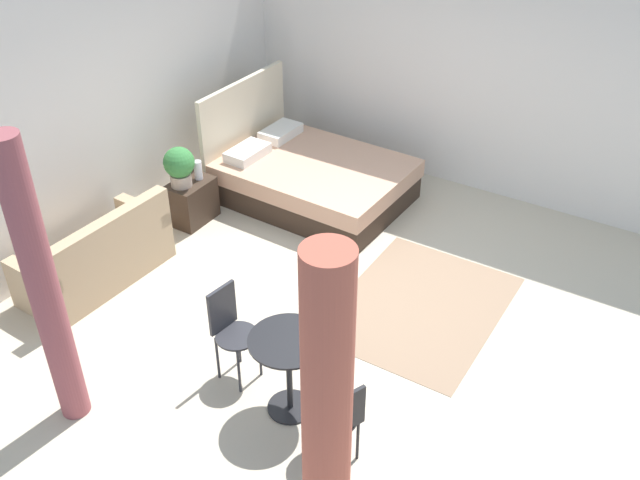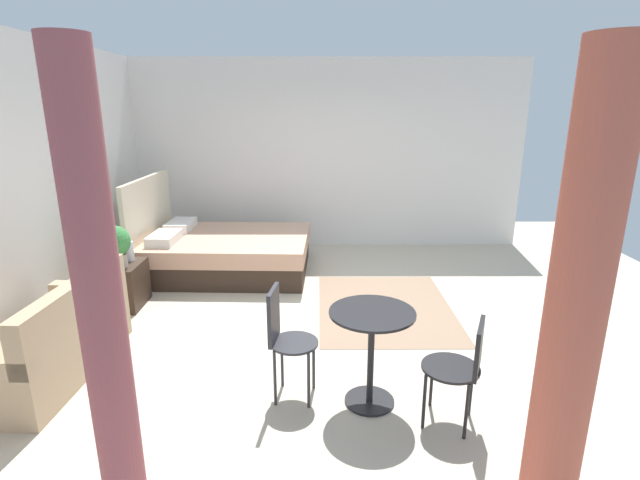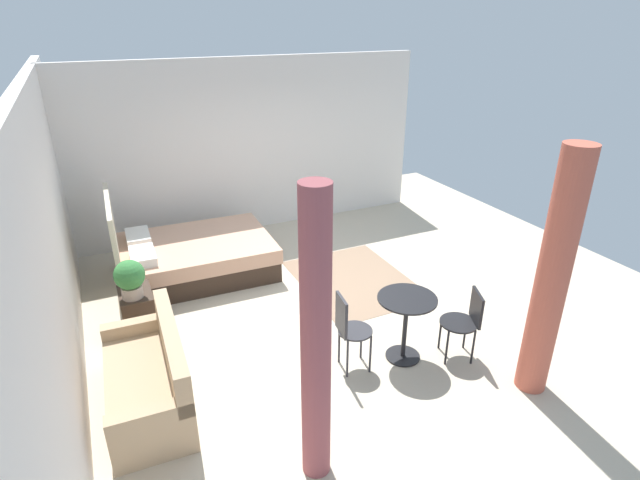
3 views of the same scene
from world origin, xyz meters
TOP-DOWN VIEW (x-y plane):
  - ground_plane at (0.00, 0.00)m, footprint 8.50×9.05m
  - wall_back at (0.00, 3.03)m, footprint 8.50×0.12m
  - wall_right at (2.75, 0.00)m, footprint 0.12×6.05m
  - area_rug at (0.22, -0.59)m, footprint 1.93×1.48m
  - bed at (1.40, 1.45)m, footprint 1.64×2.19m
  - couch at (-1.14, 2.38)m, footprint 1.57×0.77m
  - nightstand at (0.27, 2.33)m, footprint 0.54×0.37m
  - potted_plant at (0.17, 2.36)m, footprint 0.35×0.35m
  - vase at (0.39, 2.29)m, footprint 0.09×0.09m
  - balcony_table at (-1.56, -0.24)m, footprint 0.64×0.64m
  - cafe_chair_near_window at (-1.47, 0.41)m, footprint 0.41×0.41m
  - cafe_chair_near_couch at (-1.82, -0.85)m, footprint 0.53×0.53m
  - curtain_left at (-2.50, -1.16)m, footprint 0.30×0.30m
  - curtain_right at (-2.50, 1.26)m, footprint 0.23×0.23m

SIDE VIEW (x-z plane):
  - ground_plane at x=0.00m, z-range -0.02..0.00m
  - area_rug at x=0.22m, z-range 0.00..0.01m
  - nightstand at x=0.27m, z-range 0.00..0.50m
  - couch at x=-1.14m, z-range -0.13..0.70m
  - bed at x=1.40m, z-range -0.36..0.94m
  - cafe_chair_near_couch at x=-1.82m, z-range 0.09..0.89m
  - balcony_table at x=-1.56m, z-range 0.15..0.91m
  - cafe_chair_near_window at x=-1.47m, z-range 0.09..0.99m
  - vase at x=0.39m, z-range 0.50..0.72m
  - potted_plant at x=0.17m, z-range 0.52..0.99m
  - curtain_left at x=-2.50m, z-range 0.00..2.51m
  - curtain_right at x=-2.50m, z-range 0.00..2.51m
  - wall_back at x=0.00m, z-range 0.00..2.89m
  - wall_right at x=2.75m, z-range 0.00..2.89m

